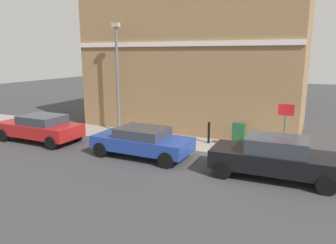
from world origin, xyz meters
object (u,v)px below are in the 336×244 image
object	(u,v)px
car_blue	(142,141)
car_red	(40,127)
bollard_near_cabinet	(209,132)
utility_cabinet	(239,136)
lamppost	(117,74)
car_black	(275,157)
street_sign	(285,123)

from	to	relation	value
car_blue	car_red	bearing A→B (deg)	1.33
car_red	bollard_near_cabinet	distance (m)	8.39
utility_cabinet	bollard_near_cabinet	xyz separation A→B (m)	(0.10, 1.45, 0.02)
car_blue	lamppost	world-z (taller)	lamppost
car_black	car_blue	bearing A→B (deg)	-2.57
car_red	bollard_near_cabinet	bearing A→B (deg)	-160.01
car_blue	utility_cabinet	bearing A→B (deg)	-142.67
car_black	car_blue	xyz separation A→B (m)	(0.09, 5.43, -0.08)
car_black	utility_cabinet	size ratio (longest dim) A/B	3.87
car_blue	lamppost	size ratio (longest dim) A/B	0.74
utility_cabinet	car_black	bearing A→B (deg)	-144.88
bollard_near_cabinet	lamppost	bearing A→B (deg)	89.48
car_blue	bollard_near_cabinet	bearing A→B (deg)	-126.64
utility_cabinet	lamppost	world-z (taller)	lamppost
car_blue	utility_cabinet	world-z (taller)	utility_cabinet
utility_cabinet	lamppost	xyz separation A→B (m)	(0.15, 6.57, 2.62)
utility_cabinet	car_blue	bearing A→B (deg)	126.74
lamppost	car_red	bearing A→B (deg)	135.64
car_red	lamppost	size ratio (longest dim) A/B	0.76
car_black	bollard_near_cabinet	size ratio (longest dim) A/B	4.28
car_black	utility_cabinet	bearing A→B (deg)	-56.46
car_black	street_sign	size ratio (longest dim) A/B	1.93
utility_cabinet	lamppost	bearing A→B (deg)	88.72
car_blue	street_sign	bearing A→B (deg)	-163.57
car_blue	car_red	size ratio (longest dim) A/B	0.97
car_blue	car_red	distance (m)	5.84
car_red	bollard_near_cabinet	size ratio (longest dim) A/B	4.19
car_black	lamppost	xyz separation A→B (m)	(2.87, 8.48, 2.54)
car_red	lamppost	distance (m)	4.75
car_black	street_sign	distance (m)	1.89
car_black	lamppost	world-z (taller)	lamppost
utility_cabinet	street_sign	distance (m)	2.48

